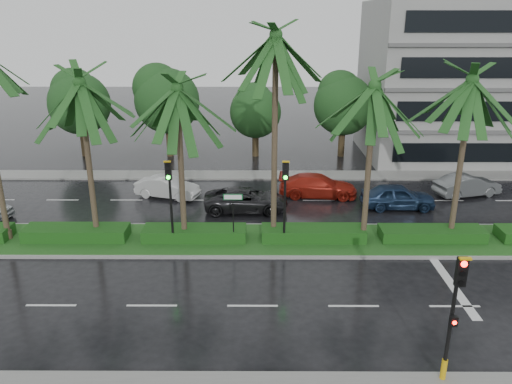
{
  "coord_description": "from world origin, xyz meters",
  "views": [
    {
      "loc": [
        0.21,
        -22.1,
        10.83
      ],
      "look_at": [
        0.11,
        1.5,
        2.49
      ],
      "focal_mm": 35.0,
      "sensor_mm": 36.0,
      "label": 1
    }
  ],
  "objects_px": {
    "signal_median_left": "(170,190)",
    "signal_near": "(453,314)",
    "car_red": "(318,186)",
    "street_sign": "(233,206)",
    "car_white": "(167,187)",
    "car_blue": "(398,197)",
    "car_grey": "(467,185)",
    "car_darkgrey": "(246,200)"
  },
  "relations": [
    {
      "from": "signal_near",
      "to": "car_red",
      "type": "distance_m",
      "value": 17.37
    },
    {
      "from": "car_grey",
      "to": "signal_near",
      "type": "bearing_deg",
      "value": 139.93
    },
    {
      "from": "signal_near",
      "to": "street_sign",
      "type": "bearing_deg",
      "value": 125.34
    },
    {
      "from": "street_sign",
      "to": "car_red",
      "type": "distance_m",
      "value": 8.95
    },
    {
      "from": "car_white",
      "to": "car_darkgrey",
      "type": "bearing_deg",
      "value": -98.34
    },
    {
      "from": "signal_median_left",
      "to": "signal_near",
      "type": "bearing_deg",
      "value": -44.09
    },
    {
      "from": "car_darkgrey",
      "to": "car_red",
      "type": "xyz_separation_m",
      "value": [
        4.5,
        2.51,
        0.03
      ]
    },
    {
      "from": "street_sign",
      "to": "car_grey",
      "type": "bearing_deg",
      "value": 27.14
    },
    {
      "from": "car_grey",
      "to": "car_blue",
      "type": "bearing_deg",
      "value": 97.24
    },
    {
      "from": "car_white",
      "to": "car_darkgrey",
      "type": "xyz_separation_m",
      "value": [
        5.0,
        -2.3,
        0.02
      ]
    },
    {
      "from": "car_darkgrey",
      "to": "car_grey",
      "type": "distance_m",
      "value": 14.24
    },
    {
      "from": "street_sign",
      "to": "car_darkgrey",
      "type": "relative_size",
      "value": 0.53
    },
    {
      "from": "street_sign",
      "to": "car_darkgrey",
      "type": "height_order",
      "value": "street_sign"
    },
    {
      "from": "street_sign",
      "to": "car_blue",
      "type": "xyz_separation_m",
      "value": [
        9.5,
        5.22,
        -1.39
      ]
    },
    {
      "from": "street_sign",
      "to": "car_blue",
      "type": "height_order",
      "value": "street_sign"
    },
    {
      "from": "car_white",
      "to": "car_blue",
      "type": "xyz_separation_m",
      "value": [
        14.0,
        -1.87,
        0.07
      ]
    },
    {
      "from": "street_sign",
      "to": "car_darkgrey",
      "type": "xyz_separation_m",
      "value": [
        0.5,
        4.78,
        -1.45
      ]
    },
    {
      "from": "street_sign",
      "to": "car_white",
      "type": "relative_size",
      "value": 0.65
    },
    {
      "from": "signal_near",
      "to": "car_red",
      "type": "relative_size",
      "value": 0.89
    },
    {
      "from": "signal_median_left",
      "to": "car_white",
      "type": "xyz_separation_m",
      "value": [
        -1.5,
        7.27,
        -2.33
      ]
    },
    {
      "from": "car_darkgrey",
      "to": "car_blue",
      "type": "distance_m",
      "value": 9.01
    },
    {
      "from": "street_sign",
      "to": "car_darkgrey",
      "type": "bearing_deg",
      "value": 84.03
    },
    {
      "from": "signal_near",
      "to": "car_blue",
      "type": "distance_m",
      "value": 15.4
    },
    {
      "from": "car_blue",
      "to": "car_darkgrey",
      "type": "bearing_deg",
      "value": 93.73
    },
    {
      "from": "signal_near",
      "to": "car_white",
      "type": "height_order",
      "value": "signal_near"
    },
    {
      "from": "signal_near",
      "to": "car_grey",
      "type": "relative_size",
      "value": 1.03
    },
    {
      "from": "car_darkgrey",
      "to": "car_grey",
      "type": "xyz_separation_m",
      "value": [
        13.99,
        2.65,
        0.02
      ]
    },
    {
      "from": "signal_median_left",
      "to": "car_red",
      "type": "height_order",
      "value": "signal_median_left"
    },
    {
      "from": "car_grey",
      "to": "street_sign",
      "type": "bearing_deg",
      "value": 100.49
    },
    {
      "from": "signal_median_left",
      "to": "car_grey",
      "type": "distance_m",
      "value": 19.22
    },
    {
      "from": "car_darkgrey",
      "to": "car_grey",
      "type": "relative_size",
      "value": 1.16
    },
    {
      "from": "car_red",
      "to": "signal_near",
      "type": "bearing_deg",
      "value": -168.07
    },
    {
      "from": "car_white",
      "to": "signal_near",
      "type": "bearing_deg",
      "value": -129.46
    },
    {
      "from": "signal_median_left",
      "to": "car_grey",
      "type": "xyz_separation_m",
      "value": [
        17.49,
        7.61,
        -2.3
      ]
    },
    {
      "from": "car_darkgrey",
      "to": "car_blue",
      "type": "bearing_deg",
      "value": -88.03
    },
    {
      "from": "street_sign",
      "to": "signal_near",
      "type": "bearing_deg",
      "value": -54.66
    },
    {
      "from": "signal_near",
      "to": "car_red",
      "type": "height_order",
      "value": "signal_near"
    },
    {
      "from": "signal_median_left",
      "to": "car_red",
      "type": "xyz_separation_m",
      "value": [
        8.0,
        7.47,
        -2.29
      ]
    },
    {
      "from": "car_red",
      "to": "car_white",
      "type": "bearing_deg",
      "value": 96.51
    },
    {
      "from": "street_sign",
      "to": "car_red",
      "type": "height_order",
      "value": "street_sign"
    },
    {
      "from": "street_sign",
      "to": "car_red",
      "type": "relative_size",
      "value": 0.53
    },
    {
      "from": "car_darkgrey",
      "to": "signal_near",
      "type": "bearing_deg",
      "value": -156.89
    }
  ]
}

